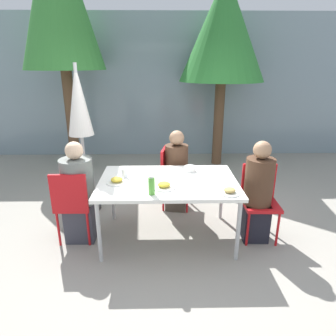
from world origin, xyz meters
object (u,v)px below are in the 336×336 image
at_px(chair_right, 260,196).
at_px(drinking_cup, 124,173).
at_px(person_left, 79,195).
at_px(person_right, 258,194).
at_px(chair_far, 171,173).
at_px(tree_behind_right, 224,30).
at_px(salad_bowl, 190,169).
at_px(person_far, 176,173).
at_px(chair_left, 73,201).
at_px(closed_umbrella, 79,109).
at_px(bottle, 152,186).

bearing_deg(chair_right, drinking_cup, -0.35).
bearing_deg(person_left, person_right, -0.66).
distance_m(chair_far, tree_behind_right, 3.04).
bearing_deg(person_left, tree_behind_right, 53.80).
bearing_deg(salad_bowl, person_left, -167.15).
distance_m(person_far, salad_bowl, 0.53).
xyz_separation_m(chair_left, drinking_cup, (0.58, 0.17, 0.27)).
relative_size(chair_right, person_right, 0.73).
bearing_deg(person_far, chair_left, -45.71).
bearing_deg(person_far, chair_right, 62.51).
bearing_deg(person_right, tree_behind_right, -88.82).
bearing_deg(person_left, closed_umbrella, 98.73).
relative_size(chair_right, closed_umbrella, 0.44).
xyz_separation_m(chair_right, drinking_cup, (-1.59, 0.07, 0.27)).
relative_size(person_right, salad_bowl, 8.29).
relative_size(chair_far, tree_behind_right, 0.25).
relative_size(person_left, chair_far, 1.35).
bearing_deg(chair_left, tree_behind_right, 53.91).
bearing_deg(closed_umbrella, person_right, -20.32).
relative_size(closed_umbrella, bottle, 10.12).
distance_m(chair_far, drinking_cup, 0.96).
bearing_deg(chair_far, bottle, -1.28).
height_order(closed_umbrella, drinking_cup, closed_umbrella).
bearing_deg(person_right, person_far, -39.79).
distance_m(bottle, drinking_cup, 0.59).
xyz_separation_m(closed_umbrella, drinking_cup, (0.64, -0.66, -0.65)).
relative_size(chair_right, drinking_cup, 8.55).
bearing_deg(chair_right, tree_behind_right, -87.76).
relative_size(chair_left, chair_right, 1.00).
height_order(chair_right, chair_far, same).
bearing_deg(closed_umbrella, person_far, -0.02).
bearing_deg(drinking_cup, closed_umbrella, 133.78).
bearing_deg(chair_far, person_left, -43.41).
bearing_deg(person_far, person_right, 58.05).
xyz_separation_m(chair_left, chair_right, (2.17, 0.11, 0.00)).
height_order(chair_far, salad_bowl, chair_far).
relative_size(chair_right, salad_bowl, 6.06).
distance_m(chair_left, closed_umbrella, 1.25).
bearing_deg(tree_behind_right, person_right, -90.81).
distance_m(closed_umbrella, drinking_cup, 1.13).
bearing_deg(tree_behind_right, closed_umbrella, -137.18).
relative_size(person_left, person_far, 1.04).
xyz_separation_m(person_left, drinking_cup, (0.53, 0.09, 0.23)).
relative_size(person_left, drinking_cup, 11.58).
height_order(person_right, chair_far, person_right).
bearing_deg(chair_left, person_far, 35.14).
xyz_separation_m(chair_far, salad_bowl, (0.22, -0.52, 0.25)).
height_order(chair_far, person_far, person_far).
bearing_deg(person_left, drinking_cup, 10.87).
bearing_deg(chair_right, salad_bowl, -16.47).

